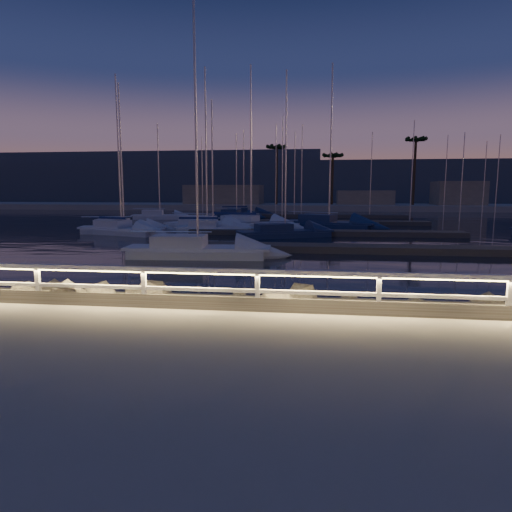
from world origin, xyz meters
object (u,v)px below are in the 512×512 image
at_px(sailboat_e, 122,228).
at_px(sailboat_m, 235,215).
at_px(sailboat_b, 194,249).
at_px(sailboat_k, 326,223).
at_px(sailboat_g, 249,224).
at_px(sailboat_a, 211,228).
at_px(sailboat_n, 243,213).
at_px(sailboat_f, 120,229).
at_px(sailboat_c, 283,232).
at_px(sailboat_i, 158,216).
at_px(guard_rail, 335,283).
at_px(sailboat_j, 205,225).

height_order(sailboat_e, sailboat_m, sailboat_e).
relative_size(sailboat_b, sailboat_k, 0.87).
distance_m(sailboat_b, sailboat_g, 18.34).
xyz_separation_m(sailboat_a, sailboat_n, (-1.65, 26.54, -0.00)).
bearing_deg(sailboat_f, sailboat_k, 46.82).
bearing_deg(sailboat_c, sailboat_a, 131.64).
bearing_deg(sailboat_e, sailboat_i, 88.13).
height_order(sailboat_a, sailboat_i, sailboat_i).
bearing_deg(sailboat_c, sailboat_i, 106.27).
height_order(guard_rail, sailboat_b, sailboat_b).
height_order(sailboat_i, sailboat_k, sailboat_k).
relative_size(guard_rail, sailboat_i, 3.77).
relative_size(sailboat_f, sailboat_n, 1.07).
height_order(guard_rail, sailboat_e, sailboat_e).
bearing_deg(sailboat_f, guard_rail, -36.59).
relative_size(guard_rail, sailboat_n, 3.68).
bearing_deg(guard_rail, sailboat_b, 119.10).
bearing_deg(sailboat_f, sailboat_i, 119.65).
bearing_deg(sailboat_j, sailboat_k, 42.99).
height_order(sailboat_b, sailboat_f, sailboat_b).
distance_m(sailboat_a, sailboat_j, 2.73).
xyz_separation_m(sailboat_c, sailboat_k, (3.53, 9.42, 0.06)).
distance_m(sailboat_f, sailboat_i, 19.45).
distance_m(sailboat_i, sailboat_k, 22.95).
bearing_deg(sailboat_e, sailboat_a, -2.74).
relative_size(sailboat_g, sailboat_m, 1.38).
height_order(sailboat_b, sailboat_m, sailboat_b).
relative_size(sailboat_i, sailboat_n, 0.98).
bearing_deg(sailboat_a, sailboat_k, 29.05).
relative_size(sailboat_f, sailboat_k, 0.83).
distance_m(sailboat_a, sailboat_m, 21.07).
distance_m(sailboat_e, sailboat_n, 28.36).
xyz_separation_m(sailboat_b, sailboat_j, (-3.48, 16.46, 0.02)).
distance_m(guard_rail, sailboat_e, 30.61).
relative_size(guard_rail, sailboat_b, 3.31).
bearing_deg(sailboat_j, sailboat_b, -55.79).
bearing_deg(sailboat_k, sailboat_g, -139.73).
bearing_deg(sailboat_f, sailboat_a, 36.68).
xyz_separation_m(sailboat_a, sailboat_c, (6.32, -2.78, -0.01)).
relative_size(sailboat_c, sailboat_f, 0.98).
xyz_separation_m(sailboat_j, sailboat_m, (-0.54, 18.52, -0.06)).
relative_size(guard_rail, sailboat_e, 3.56).
height_order(sailboat_b, sailboat_j, sailboat_j).
relative_size(sailboat_c, sailboat_e, 1.01).
distance_m(guard_rail, sailboat_n, 54.41).
bearing_deg(sailboat_e, sailboat_j, 18.30).
bearing_deg(sailboat_n, sailboat_k, -83.91).
height_order(sailboat_b, sailboat_c, sailboat_b).
bearing_deg(sailboat_i, sailboat_c, -60.00).
xyz_separation_m(sailboat_a, sailboat_i, (-10.69, 16.87, 0.01)).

